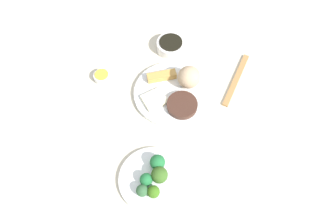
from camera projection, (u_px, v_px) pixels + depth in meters
The scene contains 17 objects.
tabletop at pixel (179, 97), 1.14m from camera, with size 2.20×2.20×0.02m, color beige.
main_plate at pixel (172, 93), 1.13m from camera, with size 0.26×0.26×0.02m, color white.
rice_scoop at pixel (189, 77), 1.10m from camera, with size 0.08×0.08×0.08m, color tan.
spring_roll at pixel (162, 76), 1.14m from camera, with size 0.10×0.03×0.02m, color gold.
crab_rangoon_wonton at pixel (154, 99), 1.10m from camera, with size 0.08×0.07×0.01m, color beige.
stir_fry_heap at pixel (182, 105), 1.08m from camera, with size 0.10×0.10×0.02m, color #41271D.
broccoli_plate at pixel (152, 179), 0.98m from camera, with size 0.20×0.20×0.01m, color white.
broccoli_floret_0 at pixel (146, 180), 0.95m from camera, with size 0.04×0.04×0.04m, color #216D36.
broccoli_floret_1 at pixel (154, 192), 0.93m from camera, with size 0.04×0.04×0.04m, color #3B6C19.
broccoli_floret_2 at pixel (159, 175), 0.95m from camera, with size 0.05×0.05×0.05m, color #375F21.
broccoli_floret_3 at pixel (157, 162), 0.97m from camera, with size 0.05×0.05×0.05m, color #216C35.
broccoli_floret_4 at pixel (142, 191), 0.93m from camera, with size 0.04×0.04×0.04m, color #325D36.
soy_sauce_bowl at pixel (171, 46), 1.22m from camera, with size 0.11×0.11×0.04m, color white.
soy_sauce_bowl_liquid at pixel (171, 42), 1.20m from camera, with size 0.09×0.09×0.00m, color black.
sauce_ramekin_hot_mustard at pixel (102, 77), 1.16m from camera, with size 0.06×0.06×0.03m, color white.
sauce_ramekin_hot_mustard_liquid at pixel (101, 74), 1.14m from camera, with size 0.05×0.05×0.00m, color gold.
chopsticks_pair at pixel (236, 80), 1.16m from camera, with size 0.24×0.02×0.01m, color #AC7A45.
Camera 1 is at (0.40, 0.46, 0.98)m, focal length 34.53 mm.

